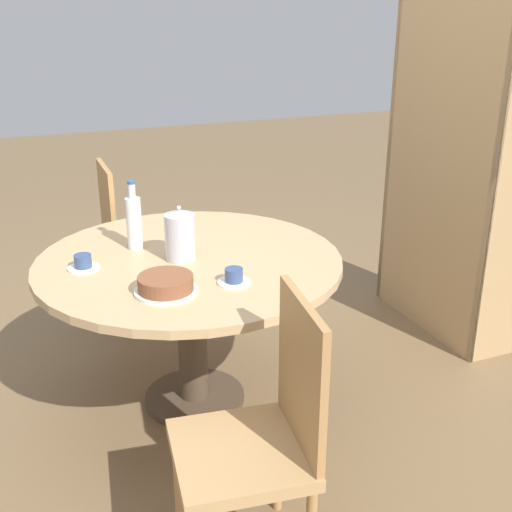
# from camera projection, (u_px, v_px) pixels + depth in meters

# --- Properties ---
(ground_plane) EXTENTS (14.00, 14.00, 0.00)m
(ground_plane) POSITION_uv_depth(u_px,v_px,m) (195.00, 400.00, 3.03)
(ground_plane) COLOR brown
(dining_table) EXTENTS (1.32, 1.32, 0.72)m
(dining_table) POSITION_uv_depth(u_px,v_px,m) (190.00, 284.00, 2.81)
(dining_table) COLOR #473828
(dining_table) RESTS_ON ground_plane
(chair_a) EXTENTS (0.43, 0.43, 0.93)m
(chair_a) POSITION_uv_depth(u_px,v_px,m) (133.00, 241.00, 3.65)
(chair_a) COLOR #A87A47
(chair_a) RESTS_ON ground_plane
(chair_b) EXTENTS (0.47, 0.47, 0.93)m
(chair_b) POSITION_uv_depth(u_px,v_px,m) (261.00, 433.00, 2.02)
(chair_b) COLOR #A87A47
(chair_b) RESTS_ON ground_plane
(bookshelf) EXTENTS (0.90, 0.28, 1.77)m
(bookshelf) POSITION_uv_depth(u_px,v_px,m) (452.00, 171.00, 3.44)
(bookshelf) COLOR tan
(bookshelf) RESTS_ON ground_plane
(coffee_pot) EXTENTS (0.13, 0.13, 0.24)m
(coffee_pot) POSITION_uv_depth(u_px,v_px,m) (180.00, 235.00, 2.72)
(coffee_pot) COLOR silver
(coffee_pot) RESTS_ON dining_table
(water_bottle) EXTENTS (0.07, 0.07, 0.31)m
(water_bottle) POSITION_uv_depth(u_px,v_px,m) (134.00, 221.00, 2.83)
(water_bottle) COLOR silver
(water_bottle) RESTS_ON dining_table
(cake_main) EXTENTS (0.24, 0.24, 0.07)m
(cake_main) POSITION_uv_depth(u_px,v_px,m) (166.00, 285.00, 2.42)
(cake_main) COLOR white
(cake_main) RESTS_ON dining_table
(cup_a) EXTENTS (0.13, 0.13, 0.06)m
(cup_a) POSITION_uv_depth(u_px,v_px,m) (83.00, 263.00, 2.64)
(cup_a) COLOR white
(cup_a) RESTS_ON dining_table
(cup_b) EXTENTS (0.13, 0.13, 0.06)m
(cup_b) POSITION_uv_depth(u_px,v_px,m) (234.00, 277.00, 2.51)
(cup_b) COLOR white
(cup_b) RESTS_ON dining_table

